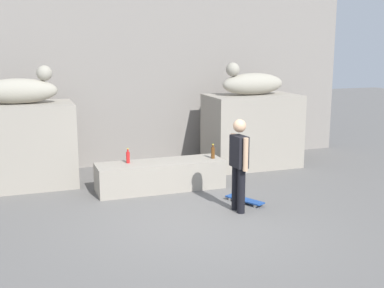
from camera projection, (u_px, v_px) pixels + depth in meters
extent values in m
plane|color=#605E5B|center=(195.00, 224.00, 8.33)|extent=(40.00, 40.00, 0.00)
cube|color=gray|center=(129.00, 37.00, 12.13)|extent=(11.40, 0.60, 6.22)
cube|color=gray|center=(21.00, 145.00, 10.38)|extent=(2.18, 1.31, 1.74)
cube|color=gray|center=(252.00, 131.00, 12.11)|extent=(2.18, 1.31, 1.74)
ellipsoid|color=#9C9686|center=(17.00, 91.00, 10.15)|extent=(1.63, 0.65, 0.52)
sphere|color=#9C9686|center=(44.00, 73.00, 10.23)|extent=(0.32, 0.32, 0.32)
ellipsoid|color=#9C9686|center=(253.00, 84.00, 11.88)|extent=(1.63, 0.67, 0.52)
sphere|color=#9C9686|center=(233.00, 69.00, 11.59)|extent=(0.32, 0.32, 0.32)
cube|color=gray|center=(160.00, 176.00, 10.23)|extent=(2.61, 0.76, 0.58)
cylinder|color=black|center=(236.00, 188.00, 8.97)|extent=(0.14, 0.14, 0.82)
cylinder|color=black|center=(241.00, 191.00, 8.79)|extent=(0.14, 0.14, 0.82)
cube|color=black|center=(239.00, 151.00, 8.74)|extent=(0.23, 0.38, 0.56)
sphere|color=tan|center=(240.00, 126.00, 8.65)|extent=(0.23, 0.23, 0.23)
cylinder|color=tan|center=(233.00, 150.00, 8.94)|extent=(0.09, 0.09, 0.58)
cylinder|color=tan|center=(246.00, 155.00, 8.54)|extent=(0.09, 0.09, 0.58)
cube|color=navy|center=(245.00, 200.00, 9.40)|extent=(0.54, 0.80, 0.02)
cylinder|color=white|center=(260.00, 204.00, 9.25)|extent=(0.05, 0.06, 0.06)
cylinder|color=white|center=(255.00, 206.00, 9.15)|extent=(0.05, 0.06, 0.06)
cylinder|color=white|center=(235.00, 197.00, 9.66)|extent=(0.05, 0.06, 0.06)
cylinder|color=white|center=(230.00, 199.00, 9.56)|extent=(0.05, 0.06, 0.06)
cylinder|color=red|center=(128.00, 157.00, 10.05)|extent=(0.07, 0.07, 0.23)
cylinder|color=red|center=(128.00, 151.00, 10.03)|extent=(0.03, 0.03, 0.06)
cylinder|color=yellow|center=(128.00, 149.00, 10.02)|extent=(0.04, 0.04, 0.01)
cylinder|color=#593314|center=(213.00, 153.00, 10.45)|extent=(0.08, 0.08, 0.24)
cylinder|color=#593314|center=(213.00, 146.00, 10.42)|extent=(0.04, 0.04, 0.06)
cylinder|color=yellow|center=(213.00, 144.00, 10.42)|extent=(0.04, 0.04, 0.01)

